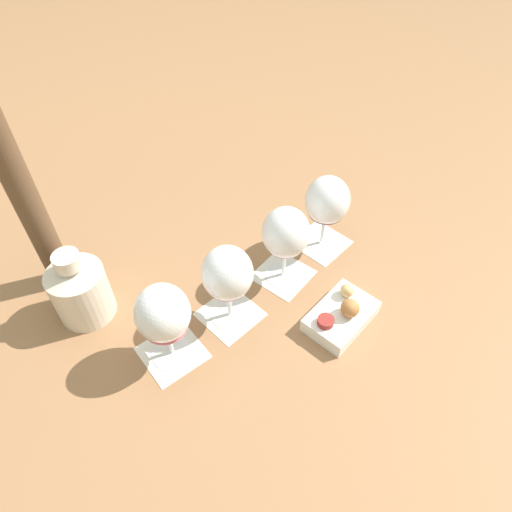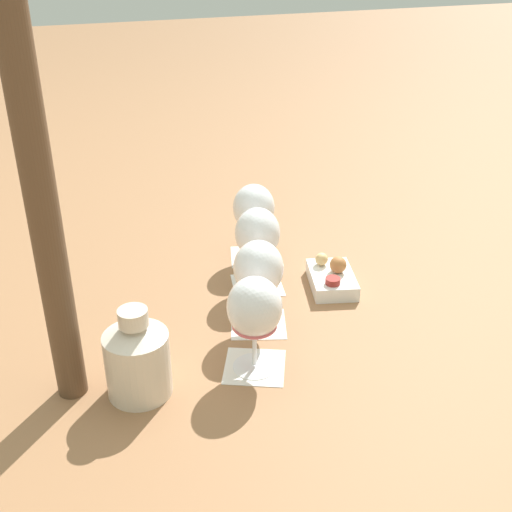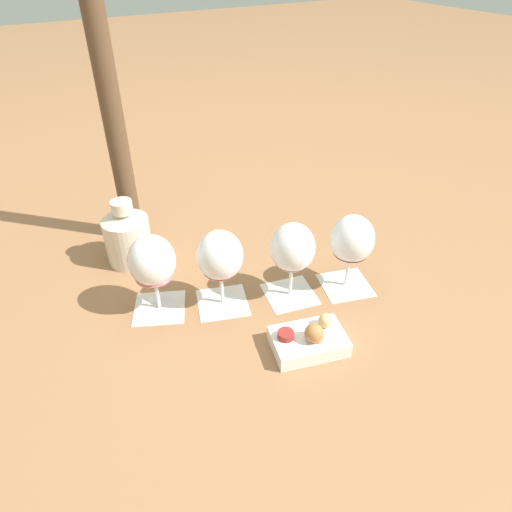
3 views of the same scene
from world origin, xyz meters
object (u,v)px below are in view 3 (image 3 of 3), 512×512
Objects in this scene: wine_glass_0 at (152,264)px; snack_dish at (309,340)px; umbrella_pole at (106,82)px; ceramic_vase at (127,236)px; wine_glass_1 at (220,259)px; wine_glass_2 at (292,251)px; wine_glass_3 at (352,243)px.

wine_glass_0 is 0.33m from snack_dish.
wine_glass_0 is at bearing 129.94° from snack_dish.
snack_dish is at bearing -50.06° from wine_glass_0.
ceramic_vase is at bearing -110.80° from umbrella_pole.
umbrella_pole is at bearing 69.20° from ceramic_vase.
umbrella_pole is (0.04, 0.30, 0.27)m from wine_glass_0.
wine_glass_0 is 1.00× the size of wine_glass_1.
umbrella_pole reaches higher than wine_glass_1.
ceramic_vase is at bearing 130.93° from wine_glass_2.
ceramic_vase is at bearing 114.55° from snack_dish.
wine_glass_0 is 1.12× the size of snack_dish.
wine_glass_0 is 1.00× the size of wine_glass_2.
umbrella_pole is (-0.22, 0.40, 0.27)m from wine_glass_2.
wine_glass_0 is at bearing -98.06° from umbrella_pole.
wine_glass_1 is 0.28m from wine_glass_3.
wine_glass_3 is at bearing 31.86° from snack_dish.
umbrella_pole is at bearing 102.59° from wine_glass_1.
ceramic_vase is (-0.38, 0.33, -0.05)m from wine_glass_3.
ceramic_vase is at bearing 115.48° from wine_glass_1.
wine_glass_2 is (0.14, -0.05, -0.00)m from wine_glass_1.
ceramic_vase reaches higher than snack_dish.
snack_dish is (0.08, -0.20, -0.09)m from wine_glass_1.
ceramic_vase is at bearing 89.09° from wine_glass_0.
wine_glass_3 is 1.10× the size of ceramic_vase.
wine_glass_3 is 0.62m from umbrella_pole.
wine_glass_0 reaches higher than snack_dish.
wine_glass_0 and wine_glass_2 have the same top height.
wine_glass_1 is 1.00× the size of wine_glass_2.
wine_glass_3 is 0.23× the size of umbrella_pole.
wine_glass_2 is 1.10× the size of ceramic_vase.
wine_glass_0 is at bearing 159.21° from wine_glass_2.
wine_glass_3 is at bearing -41.08° from ceramic_vase.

